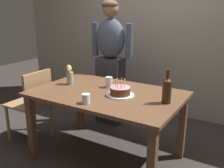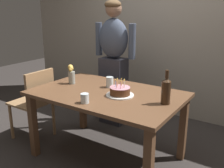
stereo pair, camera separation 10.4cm
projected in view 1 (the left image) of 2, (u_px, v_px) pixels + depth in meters
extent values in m
plane|color=#332D2B|center=(107.00, 156.00, 2.80)|extent=(10.00, 10.00, 0.00)
cube|color=#9E9384|center=(164.00, 27.00, 3.70)|extent=(5.20, 0.10, 2.60)
cube|color=brown|center=(107.00, 94.00, 2.59)|extent=(1.50, 0.96, 0.03)
cube|color=brown|center=(32.00, 127.00, 2.70)|extent=(0.07, 0.07, 0.70)
cube|color=brown|center=(152.00, 167.00, 2.02)|extent=(0.07, 0.07, 0.70)
cube|color=brown|center=(80.00, 103.00, 3.37)|extent=(0.07, 0.07, 0.70)
cube|color=brown|center=(182.00, 127.00, 2.69)|extent=(0.07, 0.07, 0.70)
cylinder|color=white|center=(120.00, 95.00, 2.49)|extent=(0.27, 0.27, 0.01)
cylinder|color=#512D19|center=(120.00, 91.00, 2.48)|extent=(0.20, 0.20, 0.07)
cylinder|color=#D18E9E|center=(120.00, 87.00, 2.47)|extent=(0.20, 0.20, 0.01)
cylinder|color=pink|center=(117.00, 85.00, 2.42)|extent=(0.01, 0.01, 0.07)
sphere|color=#F9C64C|center=(117.00, 81.00, 2.41)|extent=(0.01, 0.01, 0.01)
cylinder|color=pink|center=(121.00, 85.00, 2.41)|extent=(0.01, 0.01, 0.07)
sphere|color=#F9C64C|center=(121.00, 81.00, 2.40)|extent=(0.01, 0.01, 0.01)
cylinder|color=beige|center=(124.00, 84.00, 2.43)|extent=(0.01, 0.01, 0.07)
sphere|color=#F9C64C|center=(124.00, 80.00, 2.42)|extent=(0.01, 0.01, 0.01)
cylinder|color=beige|center=(124.00, 83.00, 2.47)|extent=(0.01, 0.01, 0.07)
sphere|color=#F9C64C|center=(125.00, 79.00, 2.46)|extent=(0.01, 0.01, 0.01)
cylinder|color=#EAB266|center=(121.00, 82.00, 2.50)|extent=(0.01, 0.01, 0.07)
sphere|color=#F9C64C|center=(121.00, 79.00, 2.48)|extent=(0.01, 0.01, 0.01)
cylinder|color=#EAB266|center=(118.00, 83.00, 2.49)|extent=(0.01, 0.01, 0.07)
sphere|color=#F9C64C|center=(118.00, 79.00, 2.48)|extent=(0.01, 0.01, 0.01)
cylinder|color=#93B7DB|center=(116.00, 84.00, 2.46)|extent=(0.01, 0.01, 0.07)
sphere|color=#F9C64C|center=(116.00, 80.00, 2.45)|extent=(0.01, 0.01, 0.01)
cylinder|color=silver|center=(86.00, 99.00, 2.27)|extent=(0.07, 0.07, 0.09)
cylinder|color=silver|center=(109.00, 82.00, 2.74)|extent=(0.08, 0.08, 0.11)
cylinder|color=#382314|center=(167.00, 92.00, 2.27)|extent=(0.08, 0.08, 0.21)
cone|color=#382314|center=(168.00, 79.00, 2.23)|extent=(0.08, 0.08, 0.03)
cylinder|color=#382314|center=(168.00, 74.00, 2.22)|extent=(0.03, 0.03, 0.07)
cylinder|color=#999E93|center=(70.00, 78.00, 2.84)|extent=(0.07, 0.07, 0.14)
sphere|color=gold|center=(70.00, 69.00, 2.81)|extent=(0.05, 0.05, 0.05)
sphere|color=gold|center=(69.00, 70.00, 2.81)|extent=(0.04, 0.04, 0.04)
sphere|color=gold|center=(69.00, 67.00, 2.83)|extent=(0.06, 0.06, 0.06)
cube|color=#33333D|center=(111.00, 91.00, 3.53)|extent=(0.34, 0.23, 0.92)
ellipsoid|color=#424C60|center=(110.00, 38.00, 3.32)|extent=(0.41, 0.27, 0.52)
sphere|color=#936B51|center=(110.00, 9.00, 3.21)|extent=(0.21, 0.21, 0.21)
ellipsoid|color=brown|center=(110.00, 4.00, 3.19)|extent=(0.21, 0.21, 0.12)
cylinder|color=#424C60|center=(129.00, 42.00, 3.22)|extent=(0.09, 0.09, 0.44)
cylinder|color=#424C60|center=(95.00, 39.00, 3.48)|extent=(0.09, 0.09, 0.44)
cube|color=#A37A51|center=(28.00, 103.00, 3.07)|extent=(0.42, 0.42, 0.02)
cube|color=#A37A51|center=(38.00, 89.00, 2.91)|extent=(0.04, 0.40, 0.40)
cylinder|color=#A37A51|center=(31.00, 113.00, 3.37)|extent=(0.04, 0.04, 0.45)
cylinder|color=#A37A51|center=(8.00, 123.00, 3.08)|extent=(0.04, 0.04, 0.45)
cylinder|color=#A37A51|center=(51.00, 119.00, 3.19)|extent=(0.04, 0.04, 0.45)
cylinder|color=#A37A51|center=(29.00, 131.00, 2.90)|extent=(0.04, 0.04, 0.45)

